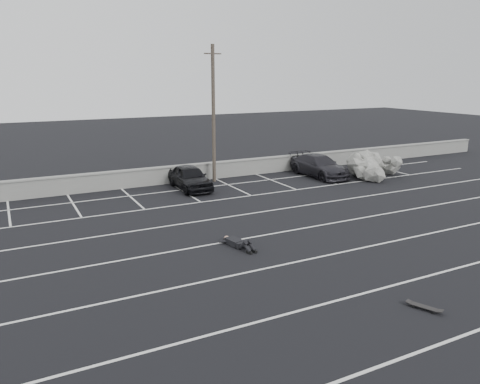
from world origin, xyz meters
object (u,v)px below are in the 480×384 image
car_right (319,166)px  trash_bin (317,163)px  riprap_pile (370,170)px  utility_pole (213,114)px  car_left (190,177)px  skateboard (424,307)px  person (234,239)px

car_right → trash_bin: 1.83m
trash_bin → riprap_pile: 3.66m
car_right → utility_pole: (-6.72, 1.75, 3.47)m
car_left → riprap_pile: bearing=-9.6°
car_right → riprap_pile: size_ratio=0.94×
riprap_pile → skateboard: riprap_pile is taller
person → utility_pole: bearing=59.4°
car_left → utility_pole: 4.21m
car_left → trash_bin: size_ratio=3.84×
utility_pole → skateboard: 18.28m
utility_pole → trash_bin: size_ratio=7.72×
riprap_pile → skateboard: (-11.03, -14.38, -0.38)m
car_right → utility_pole: bearing=164.4°
car_left → person: car_left is taller
trash_bin → riprap_pile: bearing=-59.7°
utility_pole → trash_bin: (7.72, -0.22, -3.62)m
car_right → person: 13.88m
trash_bin → riprap_pile: size_ratio=0.21×
car_right → riprap_pile: bearing=-30.9°
car_right → riprap_pile: car_right is taller
riprap_pile → trash_bin: bearing=120.3°
utility_pole → riprap_pile: (9.57, -3.39, -3.70)m
car_left → skateboard: size_ratio=4.84×
riprap_pile → person: riprap_pile is taller
utility_pole → skateboard: utility_pole is taller
car_right → riprap_pile: (2.84, -1.63, -0.23)m
car_left → person: 9.63m
utility_pole → skateboard: (-1.47, -17.76, -4.08)m
trash_bin → skateboard: trash_bin is taller
person → car_left: bearing=68.6°
skateboard → car_right: bearing=39.2°
car_right → skateboard: 18.00m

